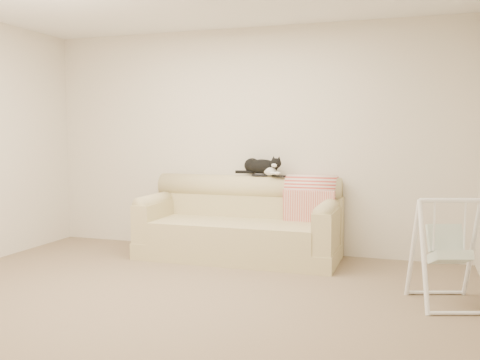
# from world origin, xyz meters

# --- Properties ---
(ground_plane) EXTENTS (5.00, 5.00, 0.00)m
(ground_plane) POSITION_xyz_m (0.00, 0.00, 0.00)
(ground_plane) COLOR #70604A
(ground_plane) RESTS_ON ground
(room_shell) EXTENTS (5.04, 4.04, 2.60)m
(room_shell) POSITION_xyz_m (0.00, 0.00, 1.53)
(room_shell) COLOR beige
(room_shell) RESTS_ON ground
(sofa) EXTENTS (2.20, 0.93, 0.90)m
(sofa) POSITION_xyz_m (0.04, 1.62, 0.35)
(sofa) COLOR #C7B88A
(sofa) RESTS_ON ground
(remote_a) EXTENTS (0.18, 0.05, 0.03)m
(remote_a) POSITION_xyz_m (0.19, 1.84, 0.91)
(remote_a) COLOR black
(remote_a) RESTS_ON sofa
(remote_b) EXTENTS (0.17, 0.13, 0.02)m
(remote_b) POSITION_xyz_m (0.42, 1.81, 0.91)
(remote_b) COLOR black
(remote_b) RESTS_ON sofa
(tuxedo_cat) EXTENTS (0.57, 0.31, 0.22)m
(tuxedo_cat) POSITION_xyz_m (0.21, 1.87, 1.00)
(tuxedo_cat) COLOR black
(tuxedo_cat) RESTS_ON sofa
(throw_blanket) EXTENTS (0.56, 0.38, 0.58)m
(throw_blanket) POSITION_xyz_m (0.79, 1.84, 0.72)
(throw_blanket) COLOR #C1392E
(throw_blanket) RESTS_ON sofa
(baby_swing) EXTENTS (0.68, 0.70, 0.87)m
(baby_swing) POSITION_xyz_m (2.15, 0.54, 0.43)
(baby_swing) COLOR white
(baby_swing) RESTS_ON ground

